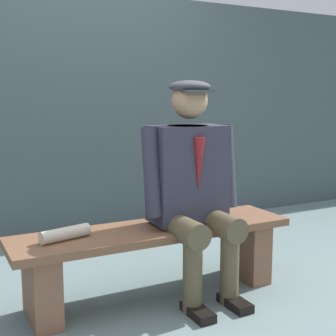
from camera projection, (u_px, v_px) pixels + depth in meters
name	position (u px, v px, depth m)	size (l,w,h in m)	color
ground_plane	(155.00, 296.00, 2.84)	(30.00, 30.00, 0.00)	slate
bench	(155.00, 250.00, 2.79)	(1.70, 0.43, 0.43)	brown
seated_man	(192.00, 181.00, 2.78)	(0.62, 0.59, 1.30)	#333243
rolled_magazine	(65.00, 234.00, 2.52)	(0.07, 0.07, 0.28)	beige
stadium_wall	(76.00, 115.00, 4.07)	(12.00, 0.24, 2.08)	#425153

